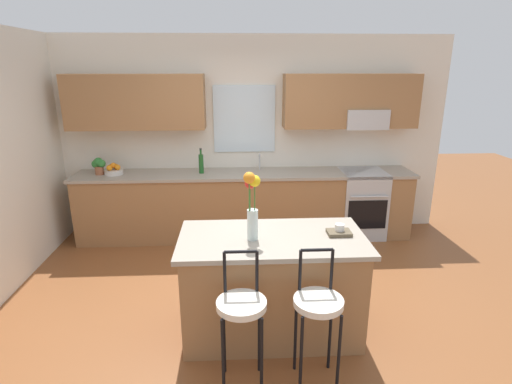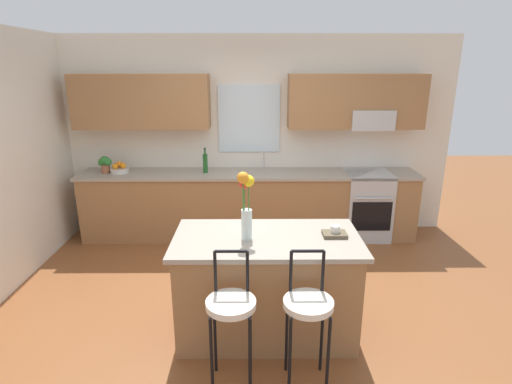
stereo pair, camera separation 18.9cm
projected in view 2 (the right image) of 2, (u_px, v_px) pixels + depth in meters
ground_plane at (248, 302)px, 4.14m from camera, size 14.00×14.00×0.00m
back_wall_assembly at (251, 126)px, 5.58m from camera, size 5.60×0.50×2.70m
counter_run at (249, 204)px, 5.62m from camera, size 4.56×0.64×0.92m
sink_faucet at (264, 160)px, 5.58m from camera, size 0.02×0.13×0.23m
oven_range at (366, 205)px, 5.61m from camera, size 0.60×0.64×0.92m
kitchen_island at (267, 285)px, 3.55m from camera, size 1.58×0.84×0.92m
bar_stool_near at (231, 309)px, 2.90m from camera, size 0.36×0.36×1.04m
bar_stool_middle at (308, 309)px, 2.90m from camera, size 0.36×0.36×1.04m
flower_vase at (246, 202)px, 3.27m from camera, size 0.14×0.15×0.59m
mug_ceramic at (335, 231)px, 3.43m from camera, size 0.08×0.08×0.09m
cookbook at (334, 234)px, 3.43m from camera, size 0.20×0.15×0.03m
fruit_bowl_oranges at (120, 169)px, 5.46m from camera, size 0.24×0.24×0.16m
bottle_olive_oil at (205, 163)px, 5.44m from camera, size 0.06×0.06×0.34m
potted_plant_small at (105, 163)px, 5.43m from camera, size 0.19×0.13×0.23m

